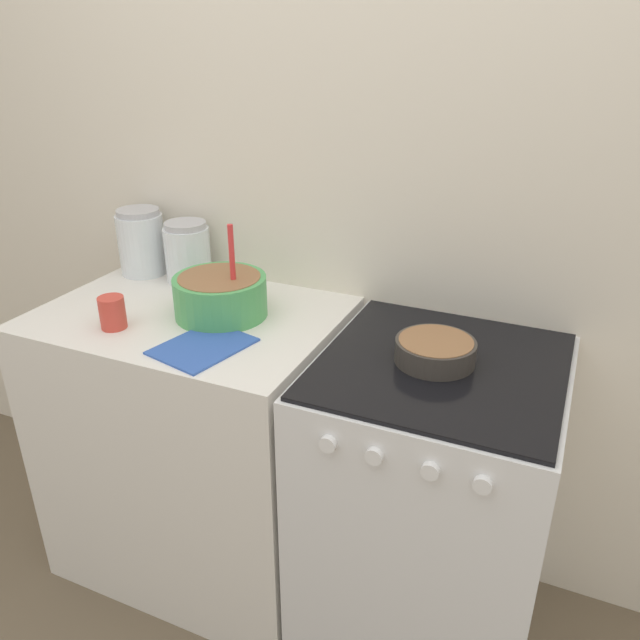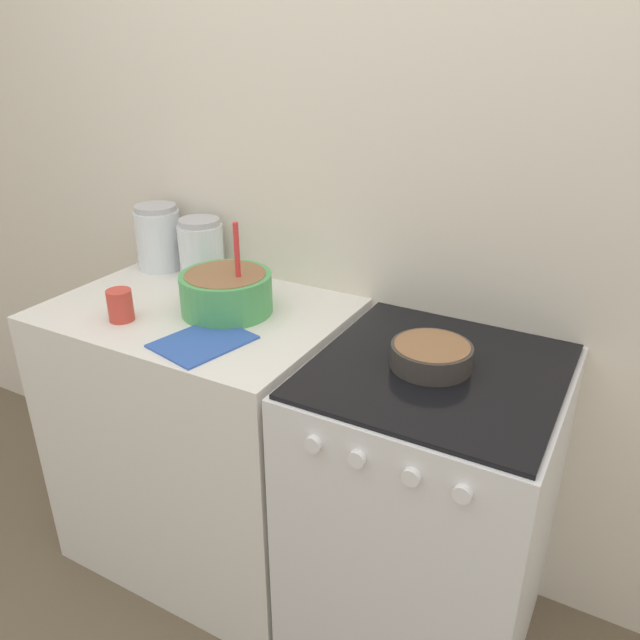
{
  "view_description": "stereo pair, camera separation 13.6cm",
  "coord_description": "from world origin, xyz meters",
  "px_view_note": "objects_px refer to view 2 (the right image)",
  "views": [
    {
      "loc": [
        0.61,
        -1.07,
        1.71
      ],
      "look_at": [
        -0.02,
        0.34,
        0.99
      ],
      "focal_mm": 35.0,
      "sensor_mm": 36.0,
      "label": 1
    },
    {
      "loc": [
        0.73,
        -1.01,
        1.71
      ],
      "look_at": [
        -0.02,
        0.34,
        0.99
      ],
      "focal_mm": 35.0,
      "sensor_mm": 36.0,
      "label": 2
    }
  ],
  "objects_px": {
    "stove": "(425,513)",
    "tin_can": "(120,305)",
    "mixing_bowl": "(226,290)",
    "baking_pan": "(431,355)",
    "storage_jar_middle": "(202,253)",
    "storage_jar_left": "(159,241)"
  },
  "relations": [
    {
      "from": "mixing_bowl",
      "to": "tin_can",
      "type": "bearing_deg",
      "value": -139.69
    },
    {
      "from": "stove",
      "to": "tin_can",
      "type": "height_order",
      "value": "tin_can"
    },
    {
      "from": "storage_jar_left",
      "to": "storage_jar_middle",
      "type": "bearing_deg",
      "value": 0.0
    },
    {
      "from": "stove",
      "to": "storage_jar_middle",
      "type": "relative_size",
      "value": 4.65
    },
    {
      "from": "baking_pan",
      "to": "mixing_bowl",
      "type": "bearing_deg",
      "value": 177.61
    },
    {
      "from": "storage_jar_middle",
      "to": "tin_can",
      "type": "relative_size",
      "value": 2.18
    },
    {
      "from": "mixing_bowl",
      "to": "storage_jar_middle",
      "type": "bearing_deg",
      "value": 141.44
    },
    {
      "from": "mixing_bowl",
      "to": "storage_jar_left",
      "type": "distance_m",
      "value": 0.48
    },
    {
      "from": "mixing_bowl",
      "to": "baking_pan",
      "type": "height_order",
      "value": "mixing_bowl"
    },
    {
      "from": "stove",
      "to": "mixing_bowl",
      "type": "distance_m",
      "value": 0.86
    },
    {
      "from": "stove",
      "to": "storage_jar_left",
      "type": "distance_m",
      "value": 1.26
    },
    {
      "from": "stove",
      "to": "tin_can",
      "type": "xyz_separation_m",
      "value": [
        -0.9,
        -0.17,
        0.52
      ]
    },
    {
      "from": "baking_pan",
      "to": "storage_jar_middle",
      "type": "distance_m",
      "value": 0.93
    },
    {
      "from": "stove",
      "to": "baking_pan",
      "type": "bearing_deg",
      "value": -177.1
    },
    {
      "from": "stove",
      "to": "storage_jar_left",
      "type": "bearing_deg",
      "value": 168.51
    },
    {
      "from": "tin_can",
      "to": "mixing_bowl",
      "type": "bearing_deg",
      "value": 40.31
    },
    {
      "from": "baking_pan",
      "to": "tin_can",
      "type": "distance_m",
      "value": 0.9
    },
    {
      "from": "stove",
      "to": "tin_can",
      "type": "relative_size",
      "value": 10.11
    },
    {
      "from": "storage_jar_left",
      "to": "tin_can",
      "type": "relative_size",
      "value": 2.42
    },
    {
      "from": "mixing_bowl",
      "to": "storage_jar_left",
      "type": "bearing_deg",
      "value": 155.54
    },
    {
      "from": "stove",
      "to": "baking_pan",
      "type": "xyz_separation_m",
      "value": [
        -0.02,
        -0.0,
        0.5
      ]
    },
    {
      "from": "stove",
      "to": "storage_jar_middle",
      "type": "distance_m",
      "value": 1.1
    }
  ]
}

